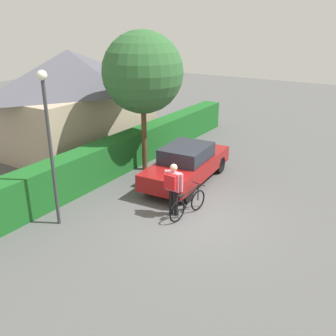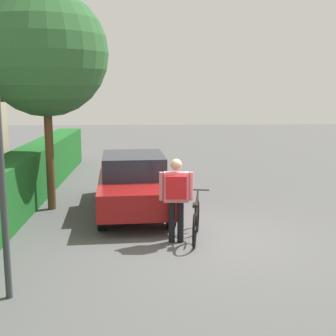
{
  "view_description": "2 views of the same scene",
  "coord_description": "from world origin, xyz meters",
  "px_view_note": "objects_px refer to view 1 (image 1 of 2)",
  "views": [
    {
      "loc": [
        -9.54,
        -5.09,
        5.88
      ],
      "look_at": [
        0.17,
        1.1,
        1.37
      ],
      "focal_mm": 40.88,
      "sensor_mm": 36.0,
      "label": 1
    },
    {
      "loc": [
        -9.08,
        1.18,
        3.12
      ],
      "look_at": [
        1.49,
        0.73,
        1.25
      ],
      "focal_mm": 48.28,
      "sensor_mm": 36.0,
      "label": 2
    }
  ],
  "objects_px": {
    "bicycle": "(188,205)",
    "tree_kerbside": "(143,73)",
    "parked_car_near": "(187,164)",
    "street_lamp": "(48,131)",
    "person_rider": "(173,185)"
  },
  "relations": [
    {
      "from": "bicycle",
      "to": "tree_kerbside",
      "type": "distance_m",
      "value": 5.63
    },
    {
      "from": "parked_car_near",
      "to": "bicycle",
      "type": "relative_size",
      "value": 2.69
    },
    {
      "from": "parked_car_near",
      "to": "tree_kerbside",
      "type": "bearing_deg",
      "value": 83.53
    },
    {
      "from": "street_lamp",
      "to": "tree_kerbside",
      "type": "distance_m",
      "value": 5.23
    },
    {
      "from": "person_rider",
      "to": "street_lamp",
      "type": "height_order",
      "value": "street_lamp"
    },
    {
      "from": "person_rider",
      "to": "street_lamp",
      "type": "xyz_separation_m",
      "value": [
        -2.35,
        2.66,
        1.89
      ]
    },
    {
      "from": "bicycle",
      "to": "street_lamp",
      "type": "height_order",
      "value": "street_lamp"
    },
    {
      "from": "parked_car_near",
      "to": "person_rider",
      "type": "xyz_separation_m",
      "value": [
        -2.52,
        -0.95,
        0.3
      ]
    },
    {
      "from": "tree_kerbside",
      "to": "parked_car_near",
      "type": "bearing_deg",
      "value": -96.47
    },
    {
      "from": "bicycle",
      "to": "street_lamp",
      "type": "relative_size",
      "value": 0.37
    },
    {
      "from": "bicycle",
      "to": "person_rider",
      "type": "relative_size",
      "value": 1.0
    },
    {
      "from": "bicycle",
      "to": "street_lamp",
      "type": "xyz_separation_m",
      "value": [
        -2.56,
        3.09,
        2.56
      ]
    },
    {
      "from": "person_rider",
      "to": "tree_kerbside",
      "type": "xyz_separation_m",
      "value": [
        2.77,
        3.09,
        2.9
      ]
    },
    {
      "from": "bicycle",
      "to": "tree_kerbside",
      "type": "height_order",
      "value": "tree_kerbside"
    },
    {
      "from": "bicycle",
      "to": "tree_kerbside",
      "type": "xyz_separation_m",
      "value": [
        2.56,
        3.52,
        3.58
      ]
    }
  ]
}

